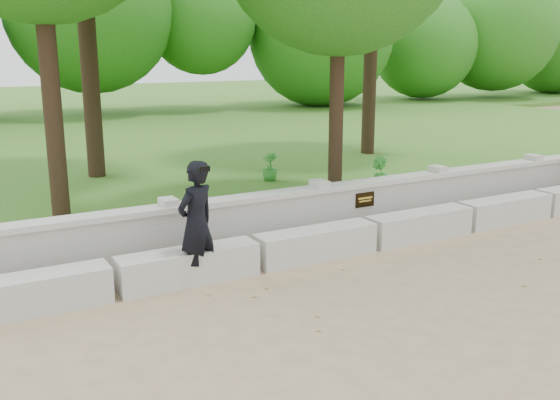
# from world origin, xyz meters

# --- Properties ---
(ground) EXTENTS (80.00, 80.00, 0.00)m
(ground) POSITION_xyz_m (0.00, 0.00, 0.00)
(ground) COLOR tan
(ground) RESTS_ON ground
(lawn) EXTENTS (40.00, 22.00, 0.25)m
(lawn) POSITION_xyz_m (0.00, 14.00, 0.12)
(lawn) COLOR #396523
(lawn) RESTS_ON ground
(concrete_bench) EXTENTS (11.90, 0.45, 0.45)m
(concrete_bench) POSITION_xyz_m (0.00, 1.90, 0.22)
(concrete_bench) COLOR beige
(concrete_bench) RESTS_ON ground
(parapet_wall) EXTENTS (12.50, 0.35, 0.90)m
(parapet_wall) POSITION_xyz_m (0.00, 2.60, 0.46)
(parapet_wall) COLOR #BBB9B1
(parapet_wall) RESTS_ON ground
(man_main) EXTENTS (0.71, 0.67, 1.65)m
(man_main) POSITION_xyz_m (-2.91, 1.80, 0.83)
(man_main) COLOR black
(man_main) RESTS_ON ground
(shrub_b) EXTENTS (0.32, 0.38, 0.63)m
(shrub_b) POSITION_xyz_m (2.17, 4.45, 0.56)
(shrub_b) COLOR #31842D
(shrub_b) RESTS_ON lawn
(shrub_d) EXTENTS (0.44, 0.45, 0.61)m
(shrub_d) POSITION_xyz_m (0.51, 6.13, 0.55)
(shrub_d) COLOR #31842D
(shrub_d) RESTS_ON lawn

